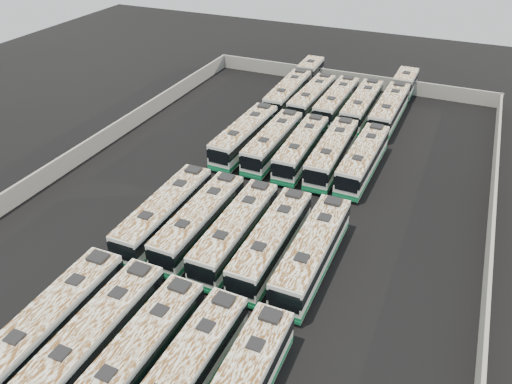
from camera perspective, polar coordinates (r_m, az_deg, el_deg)
name	(u,v)px	position (r m, az deg, el deg)	size (l,w,h in m)	color
ground	(258,200)	(52.09, 0.24, -0.89)	(140.00, 140.00, 0.00)	black
perimeter_wall	(258,191)	(51.49, 0.24, 0.13)	(45.20, 73.20, 2.20)	gray
bus_front_far_left	(52,323)	(39.22, -22.27, -13.70)	(3.07, 13.46, 3.78)	silver
bus_front_left	(95,337)	(37.30, -17.91, -15.54)	(2.83, 13.31, 3.75)	silver
bus_front_center	(138,356)	(35.57, -13.35, -17.77)	(2.98, 13.00, 3.65)	silver
bus_front_right	(185,374)	(34.14, -8.11, -19.87)	(3.00, 12.99, 3.65)	silver
bus_midfront_far_left	(165,213)	(47.50, -10.34, -2.38)	(2.92, 13.42, 3.78)	silver
bus_midfront_left	(200,221)	(46.08, -6.44, -3.29)	(2.85, 13.10, 3.69)	silver
bus_midfront_center	(236,231)	(44.56, -2.33, -4.49)	(2.79, 13.16, 3.71)	silver
bus_midfront_right	(272,242)	(43.35, 1.81, -5.69)	(2.81, 13.17, 3.71)	silver
bus_midfront_far_right	(313,252)	(42.45, 6.48, -6.82)	(2.89, 13.45, 3.79)	silver
bus_midback_far_left	(245,136)	(60.80, -1.29, 6.46)	(3.18, 13.56, 3.81)	silver
bus_midback_left	(273,142)	(59.50, 1.94, 5.74)	(2.81, 12.92, 3.64)	silver
bus_midback_center	(301,148)	(58.33, 5.21, 5.04)	(3.00, 12.99, 3.65)	silver
bus_midback_right	(332,153)	(57.59, 8.67, 4.45)	(3.02, 13.30, 3.74)	silver
bus_midback_far_right	(363,159)	(56.92, 12.12, 3.68)	(3.09, 13.19, 3.70)	silver
bus_back_far_left	(296,86)	(76.52, 4.57, 12.00)	(3.25, 20.61, 3.73)	silver
bus_back_left	(312,98)	(72.27, 6.42, 10.59)	(3.06, 13.03, 3.66)	silver
bus_back_center	(336,102)	(71.40, 9.17, 10.13)	(2.97, 13.25, 3.73)	silver
bus_back_right	(362,106)	(70.65, 11.99, 9.60)	(2.88, 13.36, 3.76)	silver
bus_back_far_right	(395,100)	(73.52, 15.57, 10.05)	(3.19, 21.04, 3.81)	silver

